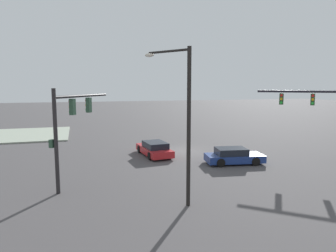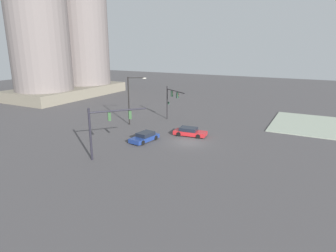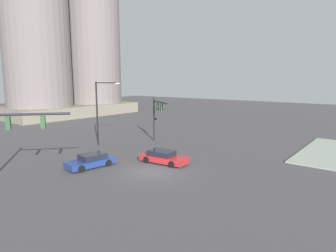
% 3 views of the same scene
% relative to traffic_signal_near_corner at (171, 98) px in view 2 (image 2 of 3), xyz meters
% --- Properties ---
extents(ground_plane, '(181.80, 181.80, 0.00)m').
position_rel_traffic_signal_near_corner_xyz_m(ground_plane, '(-9.37, -7.40, -3.95)').
color(ground_plane, '#464445').
extents(sidewalk_corner, '(14.56, 11.08, 0.15)m').
position_rel_traffic_signal_near_corner_xyz_m(sidewalk_corner, '(7.91, -21.22, -3.88)').
color(sidewalk_corner, '#939E8C').
rests_on(sidewalk_corner, ground).
extents(traffic_signal_near_corner, '(3.58, 4.88, 5.78)m').
position_rel_traffic_signal_near_corner_xyz_m(traffic_signal_near_corner, '(0.00, 0.00, 0.00)').
color(traffic_signal_near_corner, black).
rests_on(traffic_signal_near_corner, ground).
extents(traffic_signal_opposite_side, '(5.10, 4.43, 5.95)m').
position_rel_traffic_signal_near_corner_xyz_m(traffic_signal_opposite_side, '(-18.89, -1.42, 0.16)').
color(traffic_signal_opposite_side, black).
rests_on(traffic_signal_opposite_side, ground).
extents(streetlamp_curved_arm, '(1.80, 2.61, 7.75)m').
position_rel_traffic_signal_near_corner_xyz_m(streetlamp_curved_arm, '(-5.35, 4.51, 0.63)').
color(streetlamp_curved_arm, black).
rests_on(streetlamp_curved_arm, ground).
extents(sedan_car_approaching, '(2.30, 4.79, 1.21)m').
position_rel_traffic_signal_near_corner_xyz_m(sedan_car_approaching, '(-6.63, -6.40, -3.38)').
color(sedan_car_approaching, red).
rests_on(sedan_car_approaching, ground).
extents(sedan_car_waiting_far, '(4.56, 2.49, 1.21)m').
position_rel_traffic_signal_near_corner_xyz_m(sedan_car_waiting_far, '(-11.75, -2.02, -3.38)').
color(sedan_car_waiting_far, navy).
rests_on(sedan_car_waiting_far, ground).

